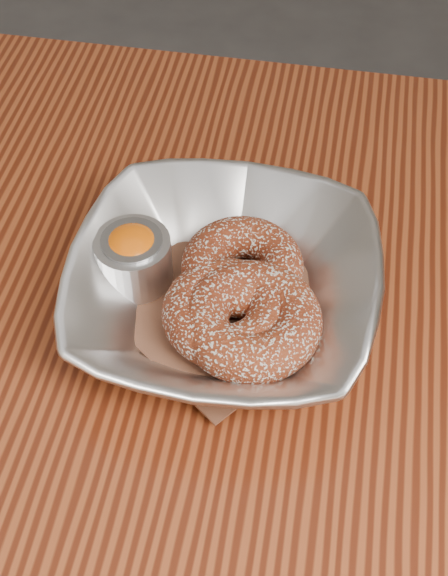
% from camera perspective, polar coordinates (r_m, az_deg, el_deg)
% --- Properties ---
extents(table, '(1.20, 0.80, 0.75)m').
position_cam_1_polar(table, '(0.66, -6.31, -11.23)').
color(table, maroon).
rests_on(table, ground_plane).
extents(serving_bowl, '(0.23, 0.23, 0.06)m').
position_cam_1_polar(serving_bowl, '(0.59, 0.00, -0.14)').
color(serving_bowl, silver).
rests_on(serving_bowl, table).
extents(parchment, '(0.20, 0.20, 0.00)m').
position_cam_1_polar(parchment, '(0.60, 0.00, -1.28)').
color(parchment, brown).
rests_on(parchment, table).
extents(donut_back, '(0.10, 0.10, 0.03)m').
position_cam_1_polar(donut_back, '(0.60, 1.31, 1.59)').
color(donut_back, maroon).
rests_on(donut_back, parchment).
extents(donut_front, '(0.12, 0.12, 0.03)m').
position_cam_1_polar(donut_front, '(0.58, 0.21, -1.77)').
color(donut_front, maroon).
rests_on(donut_front, parchment).
extents(donut_extra, '(0.14, 0.14, 0.04)m').
position_cam_1_polar(donut_extra, '(0.57, 1.88, -2.31)').
color(donut_extra, maroon).
rests_on(donut_extra, parchment).
extents(ramekin, '(0.06, 0.06, 0.05)m').
position_cam_1_polar(ramekin, '(0.61, -6.45, 2.22)').
color(ramekin, silver).
rests_on(ramekin, table).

